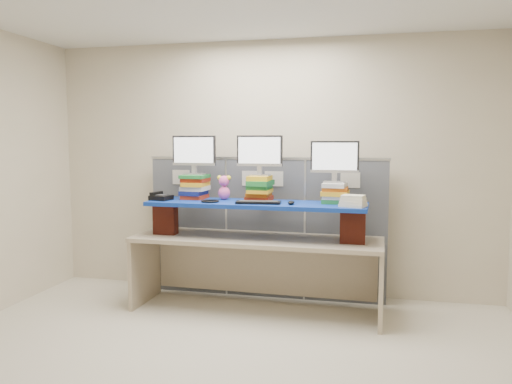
% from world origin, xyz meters
% --- Properties ---
extents(room, '(5.00, 4.00, 2.80)m').
position_xyz_m(room, '(0.00, 0.00, 1.40)').
color(room, beige).
rests_on(room, ground).
extents(cubicle_partition, '(2.60, 0.06, 1.53)m').
position_xyz_m(cubicle_partition, '(-0.00, 1.78, 0.77)').
color(cubicle_partition, '#4A4D57').
rests_on(cubicle_partition, ground).
extents(desk, '(2.48, 0.78, 0.75)m').
position_xyz_m(desk, '(0.01, 1.29, 0.60)').
color(desk, tan).
rests_on(desk, ground).
extents(brick_pier_left, '(0.23, 0.13, 0.31)m').
position_xyz_m(brick_pier_left, '(-0.93, 1.26, 0.91)').
color(brick_pier_left, maroon).
rests_on(brick_pier_left, desk).
extents(brick_pier_right, '(0.23, 0.13, 0.31)m').
position_xyz_m(brick_pier_right, '(0.95, 1.22, 0.91)').
color(brick_pier_right, maroon).
rests_on(brick_pier_right, desk).
extents(blue_board, '(2.17, 0.59, 0.04)m').
position_xyz_m(blue_board, '(0.01, 1.29, 1.08)').
color(blue_board, navy).
rests_on(blue_board, brick_pier_left).
extents(book_stack_left, '(0.27, 0.30, 0.25)m').
position_xyz_m(book_stack_left, '(-0.67, 1.43, 1.23)').
color(book_stack_left, '#992711').
rests_on(book_stack_left, blue_board).
extents(book_stack_center, '(0.26, 0.31, 0.25)m').
position_xyz_m(book_stack_center, '(0.02, 1.41, 1.23)').
color(book_stack_center, '#992711').
rests_on(book_stack_center, blue_board).
extents(book_stack_right, '(0.26, 0.31, 0.20)m').
position_xyz_m(book_stack_right, '(0.77, 1.39, 1.20)').
color(book_stack_right, '#207A32').
rests_on(book_stack_right, blue_board).
extents(monitor_left, '(0.46, 0.13, 0.40)m').
position_xyz_m(monitor_left, '(-0.68, 1.42, 1.58)').
color(monitor_left, '#AEAEB3').
rests_on(monitor_left, book_stack_left).
extents(monitor_center, '(0.46, 0.13, 0.40)m').
position_xyz_m(monitor_center, '(0.02, 1.41, 1.58)').
color(monitor_center, '#AEAEB3').
rests_on(monitor_center, book_stack_center).
extents(monitor_right, '(0.46, 0.13, 0.40)m').
position_xyz_m(monitor_right, '(0.76, 1.39, 1.53)').
color(monitor_right, '#AEAEB3').
rests_on(monitor_right, book_stack_right).
extents(keyboard, '(0.44, 0.18, 0.03)m').
position_xyz_m(keyboard, '(0.06, 1.17, 1.12)').
color(keyboard, black).
rests_on(keyboard, blue_board).
extents(mouse, '(0.09, 0.12, 0.04)m').
position_xyz_m(mouse, '(0.37, 1.18, 1.12)').
color(mouse, black).
rests_on(mouse, blue_board).
extents(desk_phone, '(0.22, 0.21, 0.08)m').
position_xyz_m(desk_phone, '(-0.98, 1.24, 1.13)').
color(desk_phone, black).
rests_on(desk_phone, blue_board).
extents(headset, '(0.18, 0.18, 0.02)m').
position_xyz_m(headset, '(-0.43, 1.19, 1.11)').
color(headset, black).
rests_on(headset, blue_board).
extents(plush_toy, '(0.15, 0.11, 0.25)m').
position_xyz_m(plush_toy, '(-0.35, 1.42, 1.23)').
color(plush_toy, '#EA59A8').
rests_on(plush_toy, blue_board).
extents(binder_stack, '(0.26, 0.23, 0.11)m').
position_xyz_m(binder_stack, '(0.95, 1.16, 1.15)').
color(binder_stack, beige).
rests_on(binder_stack, blue_board).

